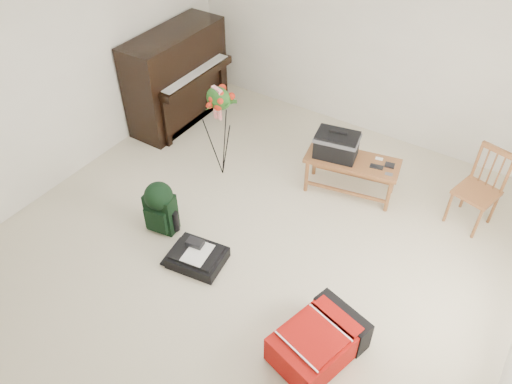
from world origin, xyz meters
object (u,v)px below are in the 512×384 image
Objects in this scene: piano at (178,79)px; flower_stand at (220,133)px; red_suitcase at (321,337)px; black_duffel at (197,256)px; dining_chair at (478,189)px; bench at (342,148)px; green_backpack at (160,205)px.

piano is 1.39m from flower_stand.
black_duffel is (-1.48, 0.20, -0.09)m from red_suitcase.
red_suitcase is 2.61m from flower_stand.
dining_chair reaches higher than black_duffel.
flower_stand is (-2.73, -0.80, 0.15)m from dining_chair.
bench is at bearing 61.15° from black_duffel.
piano is 1.36× the size of bench.
piano is 1.70× the size of red_suitcase.
dining_chair is 1.48× the size of green_backpack.
black_duffel is at bearing -120.31° from dining_chair.
green_backpack is at bearing 155.38° from black_duffel.
red_suitcase is (0.81, -2.01, -0.39)m from bench.
dining_chair is at bearing -0.38° from bench.
dining_chair is at bearing 36.18° from black_duffel.
red_suitcase is at bearing -16.35° from black_duffel.
bench is 1.80× the size of green_backpack.
dining_chair reaches higher than red_suitcase.
bench is 1.22× the size of dining_chair.
piano is 2.19m from green_backpack.
bench is at bearing 42.70° from green_backpack.
bench is at bearing -154.05° from dining_chair.
piano reaches higher than red_suitcase.
green_backpack is 0.51× the size of flower_stand.
bench is 0.91× the size of flower_stand.
black_duffel is at bearing -121.67° from bench.
bench is 1.89× the size of black_duffel.
green_backpack is at bearing -174.59° from red_suitcase.
red_suitcase is (3.31, -2.18, -0.43)m from piano.
piano reaches higher than dining_chair.
red_suitcase is 1.44× the size of green_backpack.
bench is 2.08m from green_backpack.
green_backpack is (1.22, -1.80, -0.26)m from piano.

